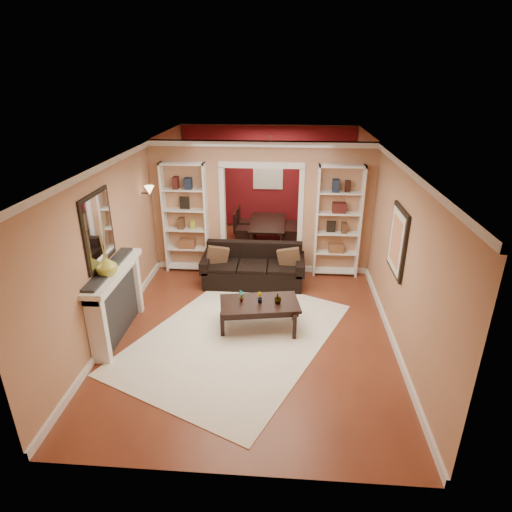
# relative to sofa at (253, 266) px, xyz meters

# --- Properties ---
(floor) EXTENTS (8.00, 8.00, 0.00)m
(floor) POSITION_rel_sofa_xyz_m (0.11, -0.45, -0.39)
(floor) COLOR brown
(floor) RESTS_ON ground
(ceiling) EXTENTS (8.00, 8.00, 0.00)m
(ceiling) POSITION_rel_sofa_xyz_m (0.11, -0.45, 2.31)
(ceiling) COLOR white
(ceiling) RESTS_ON ground
(wall_back) EXTENTS (8.00, 0.00, 8.00)m
(wall_back) POSITION_rel_sofa_xyz_m (0.11, 3.55, 0.96)
(wall_back) COLOR tan
(wall_back) RESTS_ON ground
(wall_front) EXTENTS (8.00, 0.00, 8.00)m
(wall_front) POSITION_rel_sofa_xyz_m (0.11, -4.45, 0.96)
(wall_front) COLOR tan
(wall_front) RESTS_ON ground
(wall_left) EXTENTS (0.00, 8.00, 8.00)m
(wall_left) POSITION_rel_sofa_xyz_m (-2.14, -0.45, 0.96)
(wall_left) COLOR tan
(wall_left) RESTS_ON ground
(wall_right) EXTENTS (0.00, 8.00, 8.00)m
(wall_right) POSITION_rel_sofa_xyz_m (2.36, -0.45, 0.96)
(wall_right) COLOR tan
(wall_right) RESTS_ON ground
(partition_wall) EXTENTS (4.50, 0.15, 2.70)m
(partition_wall) POSITION_rel_sofa_xyz_m (0.11, 0.75, 0.96)
(partition_wall) COLOR tan
(partition_wall) RESTS_ON floor
(red_back_panel) EXTENTS (4.44, 0.04, 2.64)m
(red_back_panel) POSITION_rel_sofa_xyz_m (0.11, 3.52, 0.93)
(red_back_panel) COLOR maroon
(red_back_panel) RESTS_ON floor
(dining_window) EXTENTS (0.78, 0.03, 0.98)m
(dining_window) POSITION_rel_sofa_xyz_m (0.11, 3.48, 1.16)
(dining_window) COLOR #8CA5CC
(dining_window) RESTS_ON wall_back
(area_rug) EXTENTS (3.91, 4.42, 0.01)m
(area_rug) POSITION_rel_sofa_xyz_m (-0.13, -1.91, -0.39)
(area_rug) COLOR white
(area_rug) RESTS_ON floor
(sofa) EXTENTS (2.01, 0.87, 0.79)m
(sofa) POSITION_rel_sofa_xyz_m (0.00, 0.00, 0.00)
(sofa) COLOR black
(sofa) RESTS_ON floor
(pillow_left) EXTENTS (0.44, 0.24, 0.42)m
(pillow_left) POSITION_rel_sofa_xyz_m (-0.71, -0.02, 0.20)
(pillow_left) COLOR brown
(pillow_left) RESTS_ON sofa
(pillow_right) EXTENTS (0.44, 0.16, 0.43)m
(pillow_right) POSITION_rel_sofa_xyz_m (0.71, -0.02, 0.21)
(pillow_right) COLOR brown
(pillow_right) RESTS_ON sofa
(coffee_table) EXTENTS (1.37, 0.89, 0.48)m
(coffee_table) POSITION_rel_sofa_xyz_m (0.23, -1.60, -0.15)
(coffee_table) COLOR black
(coffee_table) RESTS_ON floor
(plant_left) EXTENTS (0.12, 0.13, 0.20)m
(plant_left) POSITION_rel_sofa_xyz_m (-0.06, -1.60, 0.19)
(plant_left) COLOR #336626
(plant_left) RESTS_ON coffee_table
(plant_center) EXTENTS (0.13, 0.13, 0.18)m
(plant_center) POSITION_rel_sofa_xyz_m (0.23, -1.60, 0.18)
(plant_center) COLOR #336626
(plant_center) RESTS_ON coffee_table
(plant_right) EXTENTS (0.16, 0.16, 0.21)m
(plant_right) POSITION_rel_sofa_xyz_m (0.53, -1.60, 0.19)
(plant_right) COLOR #336626
(plant_right) RESTS_ON coffee_table
(bookshelf_left) EXTENTS (0.90, 0.30, 2.30)m
(bookshelf_left) POSITION_rel_sofa_xyz_m (-1.44, 0.58, 0.76)
(bookshelf_left) COLOR white
(bookshelf_left) RESTS_ON floor
(bookshelf_right) EXTENTS (0.90, 0.30, 2.30)m
(bookshelf_right) POSITION_rel_sofa_xyz_m (1.66, 0.58, 0.76)
(bookshelf_right) COLOR white
(bookshelf_right) RESTS_ON floor
(fireplace) EXTENTS (0.32, 1.70, 1.16)m
(fireplace) POSITION_rel_sofa_xyz_m (-1.98, -1.95, 0.19)
(fireplace) COLOR white
(fireplace) RESTS_ON floor
(vase) EXTENTS (0.40, 0.40, 0.33)m
(vase) POSITION_rel_sofa_xyz_m (-1.98, -2.16, 0.93)
(vase) COLOR #ACB139
(vase) RESTS_ON fireplace
(mirror) EXTENTS (0.03, 0.95, 1.10)m
(mirror) POSITION_rel_sofa_xyz_m (-2.12, -1.95, 1.41)
(mirror) COLOR silver
(mirror) RESTS_ON wall_left
(wall_sconce) EXTENTS (0.18, 0.18, 0.22)m
(wall_sconce) POSITION_rel_sofa_xyz_m (-2.04, 0.10, 1.44)
(wall_sconce) COLOR #FFE0A5
(wall_sconce) RESTS_ON wall_left
(framed_art) EXTENTS (0.04, 0.85, 1.05)m
(framed_art) POSITION_rel_sofa_xyz_m (2.32, -1.45, 1.16)
(framed_art) COLOR black
(framed_art) RESTS_ON wall_right
(dining_table) EXTENTS (1.53, 0.86, 0.54)m
(dining_table) POSITION_rel_sofa_xyz_m (0.20, 2.29, -0.12)
(dining_table) COLOR black
(dining_table) RESTS_ON floor
(dining_chair_nw) EXTENTS (0.59, 0.59, 0.89)m
(dining_chair_nw) POSITION_rel_sofa_xyz_m (-0.35, 1.99, 0.05)
(dining_chair_nw) COLOR black
(dining_chair_nw) RESTS_ON floor
(dining_chair_ne) EXTENTS (0.54, 0.54, 0.93)m
(dining_chair_ne) POSITION_rel_sofa_xyz_m (0.75, 1.99, 0.07)
(dining_chair_ne) COLOR black
(dining_chair_ne) RESTS_ON floor
(dining_chair_sw) EXTENTS (0.49, 0.49, 0.84)m
(dining_chair_sw) POSITION_rel_sofa_xyz_m (-0.35, 2.59, 0.03)
(dining_chair_sw) COLOR black
(dining_chair_sw) RESTS_ON floor
(dining_chair_se) EXTENTS (0.41, 0.41, 0.81)m
(dining_chair_se) POSITION_rel_sofa_xyz_m (0.75, 2.59, 0.01)
(dining_chair_se) COLOR black
(dining_chair_se) RESTS_ON floor
(chandelier) EXTENTS (0.50, 0.50, 0.30)m
(chandelier) POSITION_rel_sofa_xyz_m (0.11, 2.25, 1.63)
(chandelier) COLOR #311D16
(chandelier) RESTS_ON ceiling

